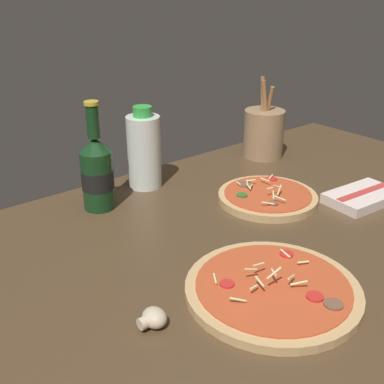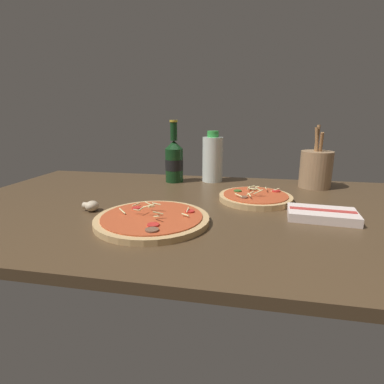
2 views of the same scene
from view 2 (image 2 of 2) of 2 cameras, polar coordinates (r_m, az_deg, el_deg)
counter_slab at (r=93.15cm, az=1.89°, el=-3.41°), size 160.00×90.00×2.50cm
pizza_near at (r=79.32cm, az=-7.59°, el=-5.16°), size 29.99×29.99×5.41cm
pizza_far at (r=100.40cm, az=11.98°, el=-1.01°), size 23.74×23.74×4.91cm
beer_bottle at (r=124.36cm, az=-3.42°, el=6.02°), size 7.42×7.42×25.18cm
oil_bottle at (r=125.27cm, az=3.94°, el=6.38°), size 8.45×8.45×20.84cm
mushroom_left at (r=92.49cm, az=-18.63°, el=-2.53°), size 4.56×4.35×3.04cm
utensil_crock at (r=124.07cm, az=22.52°, el=4.10°), size 11.84×11.84×23.68cm
dish_towel at (r=88.68cm, az=23.53°, el=-3.95°), size 18.66×12.17×2.56cm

